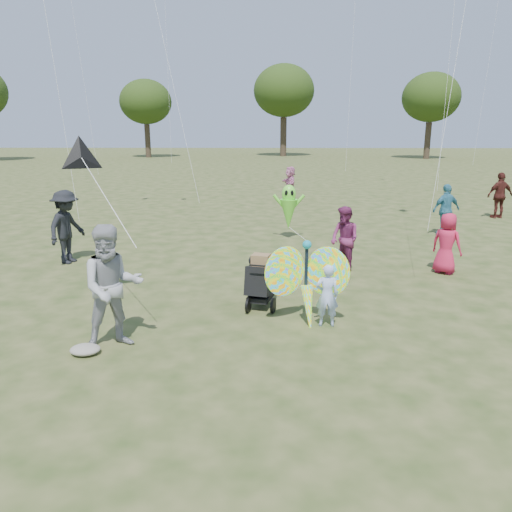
{
  "coord_description": "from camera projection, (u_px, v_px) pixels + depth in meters",
  "views": [
    {
      "loc": [
        -0.0,
        -7.69,
        3.48
      ],
      "look_at": [
        -0.2,
        1.5,
        1.1
      ],
      "focal_mm": 35.0,
      "sensor_mm": 36.0,
      "label": 1
    }
  ],
  "objects": [
    {
      "name": "butterfly_kite",
      "position": [
        307.0,
        283.0,
        8.92
      ],
      "size": [
        1.74,
        0.75,
        1.75
      ],
      "color": "orange",
      "rests_on": "ground"
    },
    {
      "name": "crowd_j",
      "position": [
        290.0,
        184.0,
        24.07
      ],
      "size": [
        0.78,
        1.61,
        1.66
      ],
      "primitive_type": "imported",
      "rotation": [
        0.0,
        0.0,
        4.91
      ],
      "color": "#C06D96",
      "rests_on": "ground"
    },
    {
      "name": "crowd_c",
      "position": [
        446.0,
        210.0,
        16.38
      ],
      "size": [
        1.07,
        0.7,
        1.69
      ],
      "primitive_type": "imported",
      "rotation": [
        0.0,
        0.0,
        3.46
      ],
      "color": "teal",
      "rests_on": "ground"
    },
    {
      "name": "child_girl",
      "position": [
        327.0,
        295.0,
        8.88
      ],
      "size": [
        0.42,
        0.28,
        1.15
      ],
      "primitive_type": "imported",
      "rotation": [
        0.0,
        0.0,
        3.14
      ],
      "color": "#ADC1F5",
      "rests_on": "ground"
    },
    {
      "name": "crowd_b",
      "position": [
        67.0,
        227.0,
        12.97
      ],
      "size": [
        1.04,
        1.39,
        1.92
      ],
      "primitive_type": "imported",
      "rotation": [
        0.0,
        0.0,
        1.28
      ],
      "color": "black",
      "rests_on": "ground"
    },
    {
      "name": "delta_kite_rig",
      "position": [
        82.0,
        158.0,
        9.18
      ],
      "size": [
        1.83,
        2.01,
        1.72
      ],
      "color": "black",
      "rests_on": "ground"
    },
    {
      "name": "ground",
      "position": [
        266.0,
        342.0,
        8.32
      ],
      "size": [
        160.0,
        160.0,
        0.0
      ],
      "primitive_type": "plane",
      "color": "#51592B",
      "rests_on": "ground"
    },
    {
      "name": "grey_bag",
      "position": [
        85.0,
        350.0,
        7.87
      ],
      "size": [
        0.48,
        0.39,
        0.15
      ],
      "primitive_type": "ellipsoid",
      "color": "gray",
      "rests_on": "ground"
    },
    {
      "name": "crowd_a",
      "position": [
        447.0,
        243.0,
        12.1
      ],
      "size": [
        0.86,
        0.84,
        1.49
      ],
      "primitive_type": "imported",
      "rotation": [
        0.0,
        0.0,
        2.4
      ],
      "color": "#C21F42",
      "rests_on": "ground"
    },
    {
      "name": "adult_man",
      "position": [
        112.0,
        287.0,
        7.93
      ],
      "size": [
        1.21,
        1.11,
        2.03
      ],
      "primitive_type": "imported",
      "rotation": [
        0.0,
        0.0,
        0.42
      ],
      "color": "#9C9DA2",
      "rests_on": "ground"
    },
    {
      "name": "alien_kite",
      "position": [
        289.0,
        209.0,
        15.77
      ],
      "size": [
        1.12,
        0.69,
        1.74
      ],
      "color": "#6CEA37",
      "rests_on": "ground"
    },
    {
      "name": "crowd_h",
      "position": [
        500.0,
        195.0,
        19.46
      ],
      "size": [
        1.12,
        0.64,
        1.79
      ],
      "primitive_type": "imported",
      "rotation": [
        0.0,
        0.0,
        3.35
      ],
      "color": "#481C18",
      "rests_on": "ground"
    },
    {
      "name": "tree_line",
      "position": [
        304.0,
        92.0,
        50.06
      ],
      "size": [
        91.78,
        33.6,
        10.79
      ],
      "color": "#3A2D21",
      "rests_on": "ground"
    },
    {
      "name": "crowd_e",
      "position": [
        344.0,
        239.0,
        12.25
      ],
      "size": [
        0.94,
        0.99,
        1.62
      ],
      "primitive_type": "imported",
      "rotation": [
        0.0,
        0.0,
        5.28
      ],
      "color": "#732653",
      "rests_on": "ground"
    },
    {
      "name": "jogging_stroller",
      "position": [
        261.0,
        276.0,
        9.87
      ],
      "size": [
        0.66,
        1.11,
        1.09
      ],
      "rotation": [
        0.0,
        0.0,
        -0.26
      ],
      "color": "black",
      "rests_on": "ground"
    }
  ]
}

